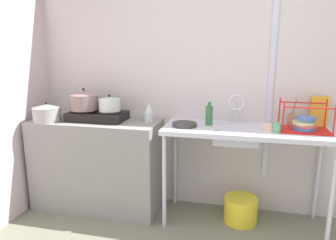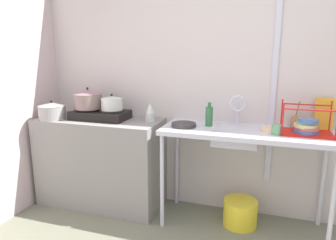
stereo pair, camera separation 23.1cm
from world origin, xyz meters
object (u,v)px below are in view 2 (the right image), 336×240
sink_basin (236,136)px  bucket_on_floor (240,213)px  percolator (150,113)px  small_bowl_on_drainboard (271,130)px  dish_rack (306,127)px  pot_on_left_burner (88,99)px  stove (100,114)px  faucet (237,105)px  frying_pan (184,125)px  cereal_box (324,114)px  utensil_jar (296,122)px  pot_beside_stove (52,111)px  bottle_by_sink (209,116)px  cup_by_rack (277,130)px

sink_basin → bucket_on_floor: bearing=15.4°
percolator → small_bowl_on_drainboard: size_ratio=1.15×
dish_rack → bucket_on_floor: dish_rack is taller
pot_on_left_burner → sink_basin: pot_on_left_burner is taller
stove → small_bowl_on_drainboard: (1.60, 0.00, -0.03)m
faucet → frying_pan: faucet is taller
frying_pan → bucket_on_floor: 0.95m
cereal_box → utensil_jar: 0.23m
pot_on_left_burner → sink_basin: (1.45, -0.01, -0.25)m
bucket_on_floor → utensil_jar: bearing=25.8°
stove → pot_beside_stove: pot_beside_stove is taller
stove → small_bowl_on_drainboard: bearing=0.0°
pot_on_left_burner → utensil_jar: pot_on_left_burner is taller
bottle_by_sink → utensil_jar: (0.73, 0.15, -0.04)m
percolator → cup_by_rack: 1.15m
pot_on_left_burner → pot_beside_stove: (-0.32, -0.14, -0.11)m
percolator → cereal_box: cereal_box is taller
cup_by_rack → small_bowl_on_drainboard: (-0.04, 0.07, -0.02)m
sink_basin → small_bowl_on_drainboard: (0.28, 0.01, 0.08)m
stove → dish_rack: (1.87, 0.02, 0.01)m
bottle_by_sink → sink_basin: bearing=-15.0°
faucet → bottle_by_sink: bearing=-161.2°
percolator → faucet: bearing=5.2°
faucet → frying_pan: bearing=-158.2°
stove → faucet: (1.31, 0.13, 0.14)m
sink_basin → frying_pan: bearing=-176.0°
pot_beside_stove → bucket_on_floor: size_ratio=0.86×
stove → bucket_on_floor: stove is taller
bottle_by_sink → pot_beside_stove: bearing=-172.6°
dish_rack → small_bowl_on_drainboard: dish_rack is taller
cup_by_rack → cereal_box: bearing=38.3°
small_bowl_on_drainboard → cereal_box: size_ratio=0.56×
pot_on_left_burner → cereal_box: size_ratio=1.04×
pot_on_left_burner → faucet: pot_on_left_burner is taller
frying_pan → pot_on_left_burner: bearing=177.4°
frying_pan → percolator: bearing=163.9°
pot_beside_stove → cup_by_rack: (2.09, 0.07, -0.04)m
cereal_box → stove: bearing=-176.5°
bucket_on_floor → faucet: bearing=123.1°
stove → bucket_on_floor: (1.39, 0.01, -0.82)m
bucket_on_floor → pot_on_left_burner: bearing=-179.8°
cereal_box → bucket_on_floor: 1.13m
pot_beside_stove → small_bowl_on_drainboard: 2.06m
sink_basin → cup_by_rack: bearing=-10.3°
percolator → cup_by_rack: size_ratio=2.12×
cereal_box → utensil_jar: bearing=-178.3°
small_bowl_on_drainboard → bucket_on_floor: size_ratio=0.50×
bottle_by_sink → utensil_jar: bearing=11.9°
frying_pan → small_bowl_on_drainboard: bearing=3.5°
utensil_jar → bottle_by_sink: bearing=-168.1°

